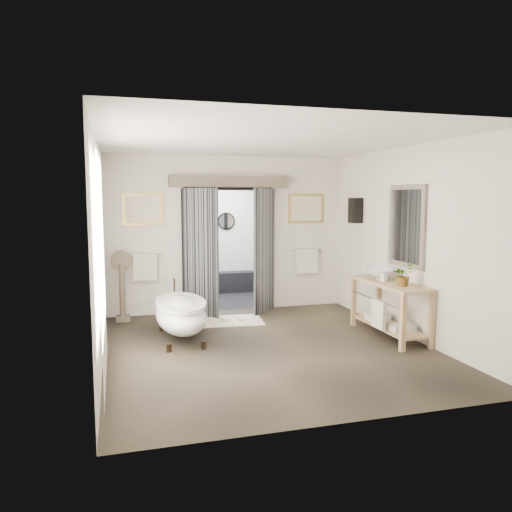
# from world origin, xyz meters

# --- Properties ---
(ground_plane) EXTENTS (5.00, 5.00, 0.00)m
(ground_plane) POSITION_xyz_m (0.00, 0.00, 0.00)
(ground_plane) COLOR #4A4030
(room_shell) EXTENTS (4.52, 5.02, 2.91)m
(room_shell) POSITION_xyz_m (-0.04, -0.13, 1.86)
(room_shell) COLOR beige
(room_shell) RESTS_ON ground_plane
(shower_room) EXTENTS (2.22, 2.01, 2.51)m
(shower_room) POSITION_xyz_m (0.00, 3.99, 0.91)
(shower_room) COLOR black
(shower_room) RESTS_ON ground_plane
(back_wall_dressing) EXTENTS (3.82, 0.71, 2.52)m
(back_wall_dressing) POSITION_xyz_m (0.00, 2.32, 1.56)
(back_wall_dressing) COLOR black
(back_wall_dressing) RESTS_ON ground_plane
(clawfoot_tub) EXTENTS (0.74, 1.65, 0.81)m
(clawfoot_tub) POSITION_xyz_m (-1.13, 0.76, 0.39)
(clawfoot_tub) COLOR black
(clawfoot_tub) RESTS_ON ground_plane
(vanity) EXTENTS (0.57, 1.60, 0.85)m
(vanity) POSITION_xyz_m (1.95, 0.04, 0.51)
(vanity) COLOR tan
(vanity) RESTS_ON ground_plane
(pedestal_mirror) EXTENTS (0.37, 0.24, 1.24)m
(pedestal_mirror) POSITION_xyz_m (-1.96, 2.18, 0.53)
(pedestal_mirror) COLOR brown
(pedestal_mirror) RESTS_ON ground_plane
(rug) EXTENTS (1.28, 0.93, 0.01)m
(rug) POSITION_xyz_m (-0.22, 1.65, 0.01)
(rug) COLOR beige
(rug) RESTS_ON ground_plane
(slippers) EXTENTS (0.37, 0.28, 0.05)m
(slippers) POSITION_xyz_m (-0.13, 1.67, 0.04)
(slippers) COLOR beige
(slippers) RESTS_ON rug
(basin) EXTENTS (0.60, 0.60, 0.16)m
(basin) POSITION_xyz_m (1.93, 0.31, 0.93)
(basin) COLOR white
(basin) RESTS_ON vanity
(plant) EXTENTS (0.38, 0.36, 0.33)m
(plant) POSITION_xyz_m (1.95, -0.33, 1.02)
(plant) COLOR gray
(plant) RESTS_ON vanity
(soap_bottle_a) EXTENTS (0.10, 0.10, 0.17)m
(soap_bottle_a) POSITION_xyz_m (1.89, 0.10, 0.94)
(soap_bottle_a) COLOR gray
(soap_bottle_a) RESTS_ON vanity
(soap_bottle_b) EXTENTS (0.16, 0.16, 0.18)m
(soap_bottle_b) POSITION_xyz_m (1.97, 0.77, 0.94)
(soap_bottle_b) COLOR gray
(soap_bottle_b) RESTS_ON vanity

